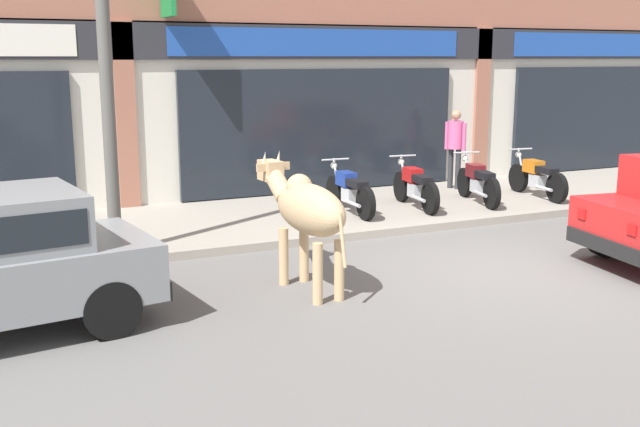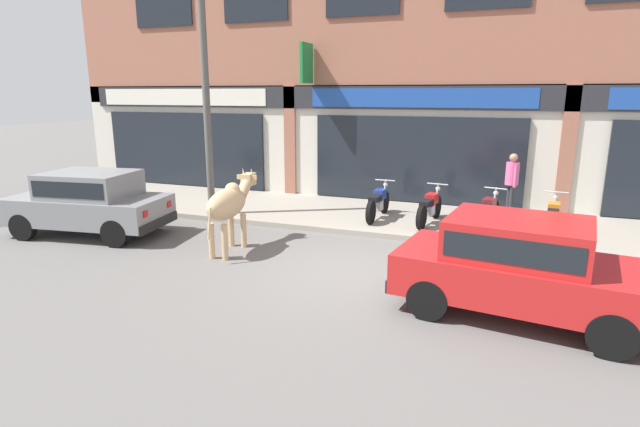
# 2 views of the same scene
# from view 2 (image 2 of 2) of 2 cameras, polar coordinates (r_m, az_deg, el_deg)

# --- Properties ---
(ground_plane) EXTENTS (90.00, 90.00, 0.00)m
(ground_plane) POSITION_cam_2_polar(r_m,az_deg,el_deg) (9.22, 4.19, -6.60)
(ground_plane) COLOR #605E5B
(sidewalk) EXTENTS (19.00, 3.54, 0.13)m
(sidewalk) POSITION_cam_2_polar(r_m,az_deg,el_deg) (12.90, 9.20, -0.54)
(sidewalk) COLOR gray
(sidewalk) RESTS_ON ground
(shop_building) EXTENTS (23.00, 1.40, 9.55)m
(shop_building) POSITION_cam_2_polar(r_m,az_deg,el_deg) (14.58, 11.59, 18.79)
(shop_building) COLOR #9E604C
(shop_building) RESTS_ON ground
(cow) EXTENTS (0.62, 2.15, 1.61)m
(cow) POSITION_cam_2_polar(r_m,az_deg,el_deg) (10.24, -10.36, 1.12)
(cow) COLOR tan
(cow) RESTS_ON ground
(car_0) EXTENTS (3.76, 2.06, 1.46)m
(car_0) POSITION_cam_2_polar(r_m,az_deg,el_deg) (7.71, 21.93, -5.28)
(car_0) COLOR black
(car_0) RESTS_ON ground
(car_1) EXTENTS (3.75, 2.05, 1.46)m
(car_1) POSITION_cam_2_polar(r_m,az_deg,el_deg) (12.47, -24.90, 1.39)
(car_1) COLOR black
(car_1) RESTS_ON ground
(motorcycle_0) EXTENTS (0.52, 1.81, 0.88)m
(motorcycle_0) POSITION_cam_2_polar(r_m,az_deg,el_deg) (12.51, 6.66, 1.22)
(motorcycle_0) COLOR black
(motorcycle_0) RESTS_ON sidewalk
(motorcycle_1) EXTENTS (0.57, 1.81, 0.88)m
(motorcycle_1) POSITION_cam_2_polar(r_m,az_deg,el_deg) (12.20, 12.41, 0.68)
(motorcycle_1) COLOR black
(motorcycle_1) RESTS_ON sidewalk
(motorcycle_2) EXTENTS (0.68, 1.78, 0.88)m
(motorcycle_2) POSITION_cam_2_polar(r_m,az_deg,el_deg) (12.02, 18.50, 0.09)
(motorcycle_2) COLOR black
(motorcycle_2) RESTS_ON sidewalk
(motorcycle_3) EXTENTS (0.53, 1.81, 0.88)m
(motorcycle_3) POSITION_cam_2_polar(r_m,az_deg,el_deg) (12.05, 25.04, -0.47)
(motorcycle_3) COLOR black
(motorcycle_3) RESTS_ON sidewalk
(pedestrian) EXTENTS (0.32, 0.47, 1.60)m
(pedestrian) POSITION_cam_2_polar(r_m,az_deg,el_deg) (13.34, 21.08, 3.78)
(pedestrian) COLOR #2D2D33
(pedestrian) RESTS_ON sidewalk
(utility_pole) EXTENTS (0.18, 0.18, 5.55)m
(utility_pole) POSITION_cam_2_polar(r_m,az_deg,el_deg) (12.92, -12.84, 12.07)
(utility_pole) COLOR #595651
(utility_pole) RESTS_ON sidewalk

